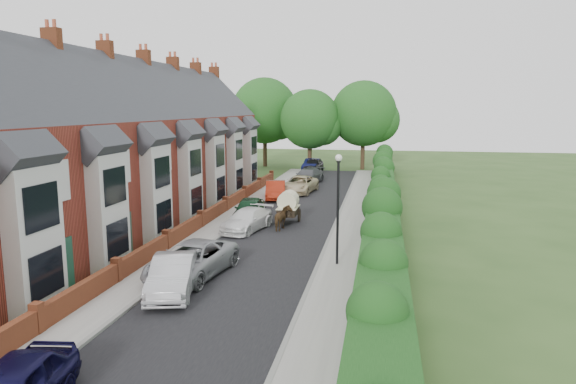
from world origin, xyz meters
name	(u,v)px	position (x,y,z in m)	size (l,w,h in m)	color
ground	(242,292)	(0.00, 0.00, 0.00)	(140.00, 140.00, 0.00)	#2D4C1E
road	(283,228)	(-0.50, 11.00, 0.01)	(6.00, 58.00, 0.02)	black
pavement_hedge_side	(351,230)	(3.60, 11.00, 0.06)	(2.20, 58.00, 0.12)	gray
pavement_house_side	(222,224)	(-4.35, 11.00, 0.06)	(1.70, 58.00, 0.12)	gray
kerb_hedge_side	(333,229)	(2.55, 11.00, 0.07)	(0.18, 58.00, 0.13)	gray
kerb_house_side	(234,225)	(-3.55, 11.00, 0.07)	(0.18, 58.00, 0.13)	gray
hedge	(383,205)	(5.40, 11.00, 1.60)	(2.10, 58.00, 2.85)	#153A12
terrace_row	(113,153)	(-10.87, 9.98, 4.47)	(9.05, 40.50, 11.50)	#993326
garden_wall_row	(201,221)	(-5.35, 10.00, 0.46)	(0.35, 40.35, 1.10)	brown
lamppost	(338,196)	(3.40, 4.00, 3.30)	(0.32, 0.32, 5.16)	black
tree_far_left	(313,121)	(-2.65, 40.08, 5.71)	(7.14, 6.80, 9.29)	#332316
tree_far_right	(367,115)	(3.39, 42.08, 6.31)	(7.98, 7.60, 10.31)	#332316
tree_far_back	(268,112)	(-8.59, 43.08, 6.62)	(8.40, 8.00, 10.82)	#332316
car_silver_a	(173,275)	(-2.62, -0.60, 0.73)	(1.55, 4.45, 1.47)	#B2B2B7
car_silver_b	(192,260)	(-2.61, 1.40, 0.73)	(2.43, 5.27, 1.46)	#94969B
car_white	(247,220)	(-2.47, 9.97, 0.64)	(1.80, 4.44, 1.29)	white
car_green	(249,209)	(-3.00, 12.60, 0.74)	(1.75, 4.35, 1.48)	#0F331A
car_red	(276,190)	(-3.00, 20.75, 0.71)	(1.50, 4.30, 1.42)	maroon
car_beige	(299,185)	(-1.60, 23.88, 0.72)	(2.39, 5.18, 1.44)	#CAB992
car_grey	(308,176)	(-1.68, 29.40, 0.72)	(2.01, 4.94, 1.43)	#4C4F53
car_black	(314,165)	(-2.33, 38.45, 0.79)	(1.86, 4.62, 1.57)	black
horse	(283,218)	(-0.41, 10.50, 0.71)	(0.76, 1.68, 1.42)	#4A321B
horse_cart	(288,205)	(-0.41, 12.31, 1.18)	(1.30, 2.87, 2.07)	black
car_extra_far	(312,165)	(-2.53, 38.63, 0.74)	(1.57, 4.49, 1.48)	black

